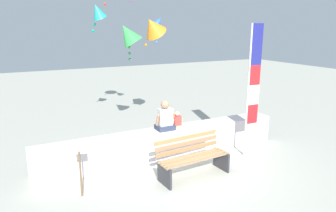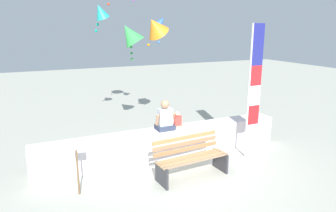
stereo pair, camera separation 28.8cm
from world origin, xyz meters
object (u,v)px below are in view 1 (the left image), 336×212
object	(u,v)px
kite_green	(128,34)
kite_blue	(157,23)
park_bench	(192,158)
flag_banner	(252,82)
person_adult	(165,118)
kite_orange	(153,27)
person_child	(177,121)
kite_teal	(98,12)
sign_post	(80,164)

from	to	relation	value
kite_green	kite_blue	bearing A→B (deg)	24.29
park_bench	flag_banner	xyz separation A→B (m)	(1.93, 0.38, 1.51)
person_adult	kite_blue	xyz separation A→B (m)	(0.71, 1.98, 2.33)
park_bench	kite_orange	xyz separation A→B (m)	(0.41, 3.05, 2.85)
park_bench	flag_banner	world-z (taller)	flag_banner
person_child	kite_teal	world-z (taller)	kite_teal
park_bench	sign_post	xyz separation A→B (m)	(-2.42, 0.21, 0.26)
person_adult	sign_post	distance (m)	2.56
person_child	kite_orange	distance (m)	3.00
kite_teal	kite_orange	size ratio (longest dim) A/B	0.84
flag_banner	kite_teal	xyz separation A→B (m)	(-2.96, 3.24, 1.75)
kite_green	kite_teal	size ratio (longest dim) A/B	1.35
park_bench	sign_post	size ratio (longest dim) A/B	1.51
person_adult	flag_banner	size ratio (longest dim) A/B	0.23
person_child	flag_banner	distance (m)	2.13
kite_blue	kite_orange	distance (m)	0.26
park_bench	person_adult	xyz separation A→B (m)	(-0.09, 1.21, 0.62)
person_adult	sign_post	size ratio (longest dim) A/B	0.67
person_adult	kite_teal	world-z (taller)	kite_teal
flag_banner	kite_orange	distance (m)	3.35
kite_green	kite_orange	bearing A→B (deg)	21.92
person_child	kite_green	size ratio (longest dim) A/B	0.38
flag_banner	kite_teal	size ratio (longest dim) A/B	3.97
kite_green	kite_orange	size ratio (longest dim) A/B	1.14
flag_banner	kite_green	world-z (taller)	kite_green
flag_banner	person_child	bearing A→B (deg)	153.57
flag_banner	kite_blue	distance (m)	3.41
person_child	sign_post	xyz separation A→B (m)	(-2.67, -1.00, -0.23)
kite_teal	kite_orange	xyz separation A→B (m)	(1.45, -0.57, -0.41)
kite_green	kite_orange	distance (m)	0.97
park_bench	person_child	distance (m)	1.33
person_child	flag_banner	bearing A→B (deg)	-26.43
kite_orange	sign_post	world-z (taller)	kite_orange
person_adult	kite_green	bearing A→B (deg)	104.26
park_bench	person_child	xyz separation A→B (m)	(0.26, 1.21, 0.49)
sign_post	person_adult	bearing A→B (deg)	23.30
sign_post	kite_teal	bearing A→B (deg)	68.01
park_bench	kite_blue	distance (m)	4.38
kite_teal	kite_orange	world-z (taller)	kite_teal
person_child	sign_post	world-z (taller)	person_child
person_adult	sign_post	world-z (taller)	person_adult
person_adult	park_bench	bearing A→B (deg)	-85.76
person_adult	kite_orange	distance (m)	2.94
person_adult	kite_green	world-z (taller)	kite_green
person_adult	person_child	world-z (taller)	person_adult
kite_green	flag_banner	bearing A→B (deg)	-44.06
kite_teal	flag_banner	bearing A→B (deg)	-47.59
kite_orange	sign_post	distance (m)	4.78
park_bench	sign_post	distance (m)	2.44
flag_banner	kite_green	distance (m)	3.52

